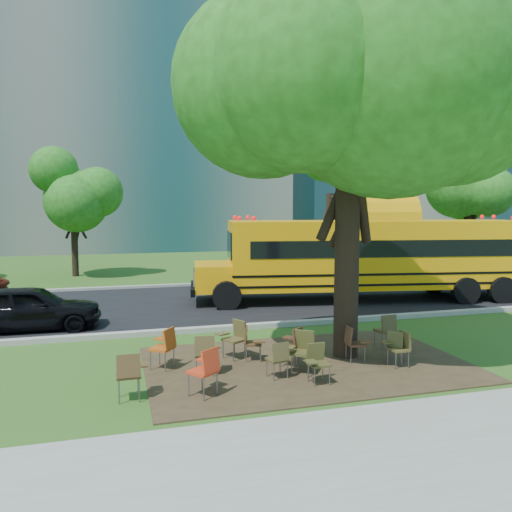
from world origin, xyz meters
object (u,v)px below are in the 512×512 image
object	(u,v)px
chair_2	(206,367)
chair_8	(165,344)
chair_10	(251,340)
chair_13	(387,327)
main_tree	(350,92)
chair_12	(354,341)
chair_11	(293,343)
chair_3	(302,348)
chair_4	(279,356)
chair_1	(206,351)
chair_6	(400,345)
chair_0	(130,371)
chair_9	(235,335)
chair_7	(397,344)
black_car	(30,308)
school_bus	(373,254)
chair_5	(317,360)

from	to	relation	value
chair_2	chair_8	size ratio (longest dim) A/B	1.02
chair_10	chair_13	distance (m)	3.47
main_tree	chair_2	size ratio (longest dim) A/B	10.31
chair_10	chair_12	bearing A→B (deg)	86.40
chair_8	chair_11	bearing A→B (deg)	-66.30
chair_3	chair_4	bearing A→B (deg)	55.02
chair_1	chair_13	distance (m)	4.67
chair_12	main_tree	bearing A→B (deg)	-176.79
main_tree	chair_6	world-z (taller)	main_tree
chair_1	chair_13	xyz separation A→B (m)	(4.61, 0.76, 0.00)
main_tree	chair_0	distance (m)	7.47
chair_9	chair_12	bearing A→B (deg)	-140.94
chair_11	chair_1	bearing A→B (deg)	138.39
chair_2	chair_7	bearing A→B (deg)	-29.21
chair_11	chair_13	bearing A→B (deg)	-27.06
chair_2	chair_3	bearing A→B (deg)	-19.84
chair_9	chair_12	world-z (taller)	chair_9
chair_7	chair_11	world-z (taller)	chair_11
chair_13	chair_2	bearing A→B (deg)	-161.58
chair_4	chair_8	world-z (taller)	chair_8
chair_6	chair_12	distance (m)	0.99
chair_0	black_car	bearing A→B (deg)	111.87
black_car	chair_2	bearing A→B (deg)	-146.73
chair_9	chair_3	bearing A→B (deg)	-170.45
chair_0	chair_3	world-z (taller)	chair_3
chair_9	chair_13	distance (m)	3.78
chair_1	chair_4	world-z (taller)	chair_1
chair_10	chair_11	world-z (taller)	chair_11
chair_3	chair_9	world-z (taller)	chair_3
chair_10	chair_9	bearing A→B (deg)	-120.51
school_bus	chair_12	bearing A→B (deg)	-112.87
black_car	chair_11	bearing A→B (deg)	-129.00
chair_3	chair_11	bearing A→B (deg)	-49.90
chair_6	chair_7	world-z (taller)	chair_6
chair_3	chair_5	bearing A→B (deg)	131.04
chair_2	chair_4	distance (m)	1.67
chair_4	chair_11	size ratio (longest dim) A/B	0.88
main_tree	school_bus	world-z (taller)	main_tree
chair_0	black_car	distance (m)	6.57
school_bus	chair_2	world-z (taller)	school_bus
chair_9	chair_5	bearing A→B (deg)	-179.26
school_bus	chair_12	size ratio (longest dim) A/B	15.05
chair_5	black_car	world-z (taller)	black_car
chair_5	chair_12	size ratio (longest dim) A/B	0.98
chair_4	black_car	world-z (taller)	black_car
chair_4	chair_13	distance (m)	3.50
chair_2	chair_11	xyz separation A→B (m)	(2.11, 1.15, -0.02)
chair_4	chair_10	distance (m)	1.30
chair_1	chair_6	xyz separation A→B (m)	(4.14, -0.58, -0.05)
chair_9	school_bus	bearing A→B (deg)	-78.43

